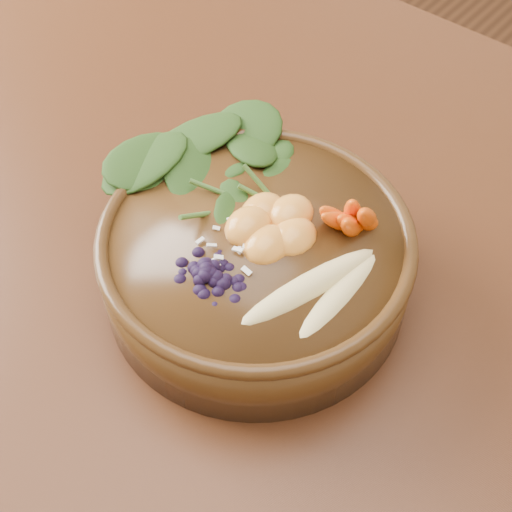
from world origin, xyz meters
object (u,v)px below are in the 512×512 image
(banana_halves, at_px, (325,280))
(dining_table, at_px, (155,213))
(kale_heap, at_px, (273,162))
(mandarin_cluster, at_px, (273,216))
(stoneware_bowl, at_px, (256,263))
(blueberry_pile, at_px, (205,258))
(carrot_cluster, at_px, (363,196))

(banana_halves, bearing_deg, dining_table, 175.67)
(dining_table, height_order, banana_halves, banana_halves)
(kale_heap, distance_m, mandarin_cluster, 0.06)
(stoneware_bowl, distance_m, mandarin_cluster, 0.06)
(stoneware_bowl, distance_m, blueberry_pile, 0.08)
(dining_table, bearing_deg, blueberry_pile, -30.25)
(kale_heap, bearing_deg, banana_halves, -32.80)
(carrot_cluster, bearing_deg, blueberry_pile, -109.55)
(stoneware_bowl, xyz_separation_m, blueberry_pile, (-0.01, -0.06, 0.06))
(kale_heap, height_order, mandarin_cluster, kale_heap)
(kale_heap, bearing_deg, mandarin_cluster, -51.04)
(banana_halves, height_order, mandarin_cluster, mandarin_cluster)
(stoneware_bowl, bearing_deg, banana_halves, -6.51)
(kale_heap, relative_size, blueberry_pile, 1.42)
(dining_table, height_order, stoneware_bowl, stoneware_bowl)
(banana_halves, height_order, blueberry_pile, blueberry_pile)
(mandarin_cluster, distance_m, blueberry_pile, 0.08)
(banana_halves, relative_size, mandarin_cluster, 1.73)
(kale_heap, xyz_separation_m, carrot_cluster, (0.10, 0.00, 0.02))
(dining_table, height_order, blueberry_pile, blueberry_pile)
(stoneware_bowl, height_order, carrot_cluster, carrot_cluster)
(stoneware_bowl, bearing_deg, dining_table, 163.81)
(stoneware_bowl, distance_m, carrot_cluster, 0.12)
(dining_table, relative_size, banana_halves, 10.37)
(carrot_cluster, relative_size, banana_halves, 0.50)
(kale_heap, height_order, banana_halves, kale_heap)
(mandarin_cluster, bearing_deg, kale_heap, 128.96)
(stoneware_bowl, xyz_separation_m, kale_heap, (-0.03, 0.06, 0.06))
(banana_halves, bearing_deg, kale_heap, 156.45)
(carrot_cluster, height_order, blueberry_pile, carrot_cluster)
(carrot_cluster, xyz_separation_m, banana_halves, (0.02, -0.08, -0.03))
(dining_table, relative_size, blueberry_pile, 12.33)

